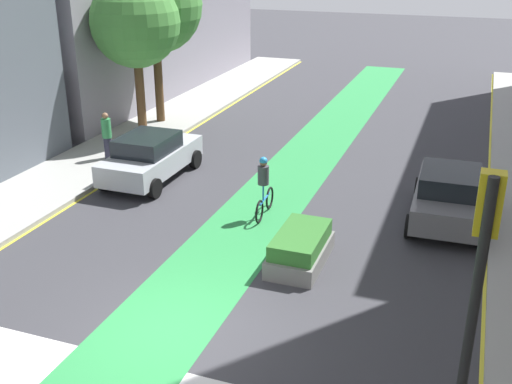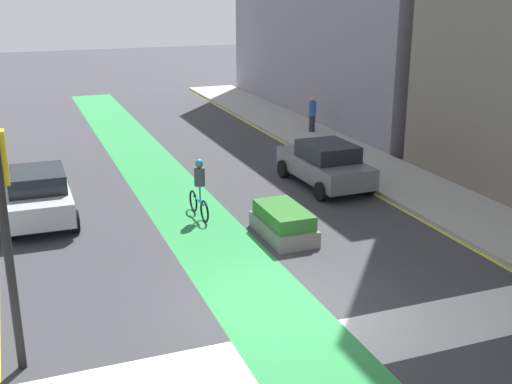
{
  "view_description": "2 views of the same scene",
  "coord_description": "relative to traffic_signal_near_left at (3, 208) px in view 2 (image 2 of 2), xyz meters",
  "views": [
    {
      "loc": [
        5.2,
        -9.49,
        7.51
      ],
      "look_at": [
        0.3,
        4.02,
        1.61
      ],
      "focal_mm": 43.38,
      "sensor_mm": 36.0,
      "label": 1
    },
    {
      "loc": [
        -5.2,
        -11.89,
        6.84
      ],
      "look_at": [
        0.48,
        2.97,
        1.67
      ],
      "focal_mm": 45.4,
      "sensor_mm": 36.0,
      "label": 2
    }
  ],
  "objects": [
    {
      "name": "curb_stripe_right",
      "position": [
        11.53,
        0.46,
        -3.12
      ],
      "size": [
        0.16,
        60.0,
        0.01
      ],
      "primitive_type": "cube",
      "color": "yellow",
      "rests_on": "ground_plane"
    },
    {
      "name": "traffic_signal_near_left",
      "position": [
        0.0,
        0.0,
        0.0
      ],
      "size": [
        0.35,
        0.52,
        4.46
      ],
      "color": "black",
      "rests_on": "ground_plane"
    },
    {
      "name": "ground_plane",
      "position": [
        5.53,
        0.46,
        -3.12
      ],
      "size": [
        120.0,
        120.0,
        0.0
      ],
      "primitive_type": "plane",
      "color": "#38383D"
    },
    {
      "name": "crosswalk_band",
      "position": [
        5.53,
        -1.54,
        -3.12
      ],
      "size": [
        12.0,
        1.8,
        0.01
      ],
      "primitive_type": "cube",
      "color": "silver",
      "rests_on": "ground_plane"
    },
    {
      "name": "car_grey_right_far",
      "position": [
        10.35,
        8.02,
        -2.32
      ],
      "size": [
        2.11,
        4.24,
        1.57
      ],
      "color": "slate",
      "rests_on": "ground_plane"
    },
    {
      "name": "car_silver_left_far",
      "position": [
        0.79,
        8.07,
        -2.32
      ],
      "size": [
        2.04,
        4.21,
        1.57
      ],
      "color": "#B2B7BF",
      "rests_on": "ground_plane"
    },
    {
      "name": "pedestrian_sidewalk_right_a",
      "position": [
        13.43,
        15.48,
        -2.14
      ],
      "size": [
        0.34,
        0.34,
        1.64
      ],
      "color": "#262638",
      "rests_on": "sidewalk_right"
    },
    {
      "name": "median_planter",
      "position": [
        7.12,
        4.16,
        -2.72
      ],
      "size": [
        1.21,
        2.31,
        0.85
      ],
      "color": "slate",
      "rests_on": "ground_plane"
    },
    {
      "name": "cyclist_in_lane",
      "position": [
        5.35,
        6.48,
        -2.15
      ],
      "size": [
        0.32,
        1.73,
        1.86
      ],
      "color": "black",
      "rests_on": "ground_plane"
    },
    {
      "name": "bike_lane_paint",
      "position": [
        5.12,
        0.46,
        -3.12
      ],
      "size": [
        2.4,
        60.0,
        0.01
      ],
      "primitive_type": "cube",
      "color": "#2D8C47",
      "rests_on": "ground_plane"
    }
  ]
}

